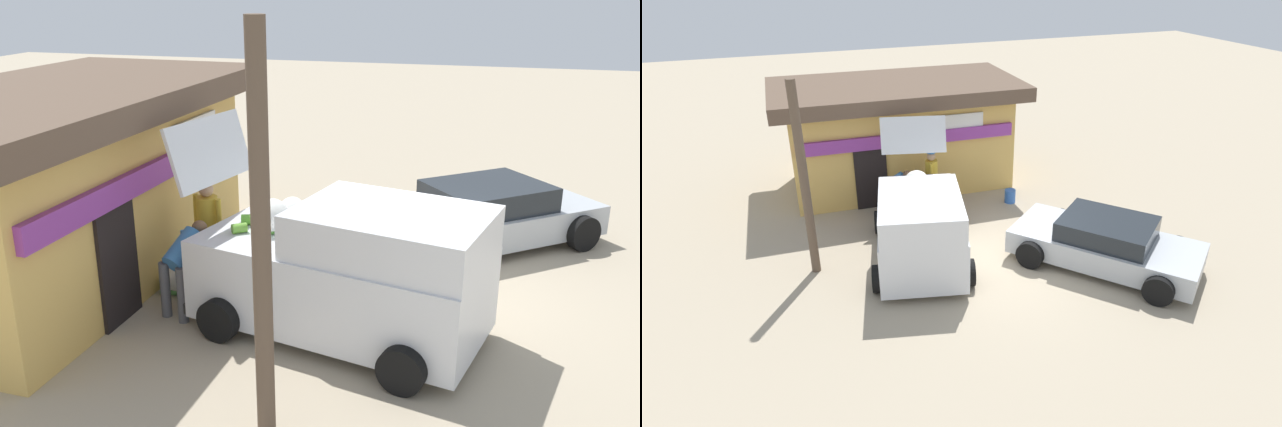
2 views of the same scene
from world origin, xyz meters
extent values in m
plane|color=tan|center=(0.00, 0.00, 0.00)|extent=(60.00, 60.00, 0.00)
cube|color=#E0B259|center=(-0.96, 5.53, 1.38)|extent=(6.48, 3.19, 2.77)
cube|color=purple|center=(-1.01, 3.96, 1.94)|extent=(6.08, 0.29, 0.36)
cube|color=black|center=(-2.16, 4.02, 1.00)|extent=(0.90, 0.09, 2.00)
cube|color=white|center=(0.40, 3.94, 2.21)|extent=(1.50, 0.10, 0.60)
cube|color=brown|center=(-0.96, 5.53, 2.97)|extent=(7.36, 4.08, 0.40)
cube|color=silver|center=(-1.64, 0.92, 0.74)|extent=(2.71, 4.26, 1.15)
cube|color=silver|center=(-1.81, 0.19, 1.62)|extent=(2.30, 2.79, 0.60)
cube|color=black|center=(-2.08, -0.95, 1.59)|extent=(1.56, 0.44, 0.46)
cube|color=silver|center=(-1.17, 2.97, 2.38)|extent=(1.71, 0.70, 0.93)
ellipsoid|color=silver|center=(-1.40, 1.97, 1.56)|extent=(0.57, 0.47, 0.47)
ellipsoid|color=silver|center=(-0.95, 1.81, 1.51)|extent=(0.45, 0.38, 0.38)
cylinder|color=#4F9336|center=(-1.51, 1.93, 1.38)|extent=(0.26, 0.30, 0.13)
cylinder|color=#62A032|center=(-1.59, 2.39, 1.39)|extent=(0.24, 0.25, 0.14)
cylinder|color=#58B446|center=(-1.48, 2.11, 1.38)|extent=(0.16, 0.23, 0.12)
cylinder|color=#64B437|center=(-1.22, 2.36, 1.40)|extent=(0.23, 0.30, 0.16)
cube|color=black|center=(-1.19, 2.88, 0.25)|extent=(1.75, 0.48, 0.16)
cube|color=red|center=(-1.90, 3.05, 0.80)|extent=(0.15, 0.09, 0.20)
cube|color=red|center=(-0.48, 2.72, 0.80)|extent=(0.15, 0.09, 0.20)
cylinder|color=black|center=(-2.92, -0.16, 0.30)|extent=(0.35, 0.64, 0.61)
cylinder|color=black|center=(-0.97, -0.61, 0.30)|extent=(0.35, 0.64, 0.61)
cylinder|color=black|center=(-2.32, 2.45, 0.30)|extent=(0.35, 0.64, 0.61)
cylinder|color=black|center=(-0.36, 2.00, 0.30)|extent=(0.35, 0.64, 0.61)
cube|color=#B2B7BC|center=(2.29, -0.92, 0.46)|extent=(4.12, 4.44, 0.55)
cube|color=#1E2328|center=(2.29, -0.92, 0.96)|extent=(2.54, 2.60, 0.45)
cylinder|color=black|center=(2.47, -2.66, 0.33)|extent=(0.59, 0.64, 0.65)
cylinder|color=black|center=(3.97, -1.41, 0.33)|extent=(0.59, 0.64, 0.65)
cylinder|color=black|center=(0.61, -0.43, 0.33)|extent=(0.59, 0.64, 0.65)
cylinder|color=black|center=(2.12, 0.82, 0.33)|extent=(0.59, 0.64, 0.65)
cylinder|color=navy|center=(-0.65, 3.17, 0.43)|extent=(0.15, 0.15, 0.86)
cylinder|color=navy|center=(-0.54, 3.49, 0.43)|extent=(0.15, 0.15, 0.86)
cylinder|color=gold|center=(-0.59, 3.33, 1.17)|extent=(0.43, 0.43, 0.61)
sphere|color=tan|center=(-0.59, 3.33, 1.59)|extent=(0.23, 0.23, 0.23)
cylinder|color=#3872B2|center=(-0.59, 3.33, 1.72)|extent=(0.26, 0.26, 0.05)
cylinder|color=gold|center=(-0.67, 3.11, 1.18)|extent=(0.09, 0.09, 0.58)
cylinder|color=gold|center=(-0.52, 3.56, 1.18)|extent=(0.09, 0.09, 0.58)
cylinder|color=#4C4C51|center=(-1.86, 3.48, 0.42)|extent=(0.15, 0.15, 0.85)
cylinder|color=#4C4C51|center=(-1.97, 3.16, 0.42)|extent=(0.15, 0.15, 0.85)
cylinder|color=#3872B2|center=(-1.68, 3.24, 1.01)|extent=(0.76, 0.54, 0.61)
sphere|color=brown|center=(-1.34, 3.13, 1.23)|extent=(0.23, 0.23, 0.23)
cylinder|color=#3872B2|center=(-1.36, 3.38, 0.89)|extent=(0.09, 0.09, 0.57)
cylinder|color=#3872B2|center=(-1.51, 2.93, 0.89)|extent=(0.09, 0.09, 0.57)
ellipsoid|color=silver|center=(-1.01, 3.63, 0.23)|extent=(0.77, 0.86, 0.46)
cylinder|color=#70A333|center=(-0.96, 3.80, 0.07)|extent=(0.29, 0.33, 0.14)
cylinder|color=#4E8F42|center=(-1.22, 3.78, 0.05)|extent=(0.15, 0.28, 0.10)
cylinder|color=green|center=(-0.97, 3.77, 0.05)|extent=(0.30, 0.22, 0.11)
cylinder|color=green|center=(-1.15, 3.56, 0.07)|extent=(0.30, 0.22, 0.15)
cylinder|color=#58A33B|center=(-0.84, 3.99, 0.07)|extent=(0.36, 0.24, 0.15)
cylinder|color=blue|center=(1.67, 2.98, 0.19)|extent=(0.32, 0.32, 0.39)
cylinder|color=brown|center=(-4.10, 1.13, 2.22)|extent=(0.20, 0.20, 4.43)
camera|label=1|loc=(-10.03, -1.07, 4.74)|focal=38.41mm
camera|label=2|loc=(-4.59, -10.04, 6.80)|focal=30.40mm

